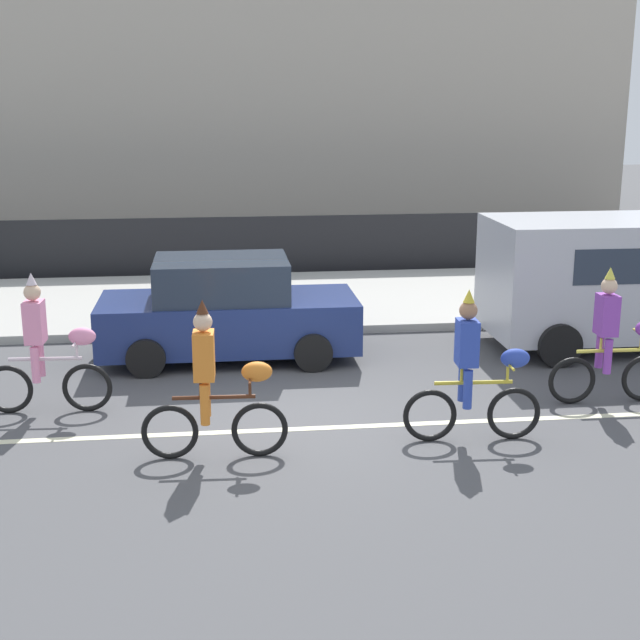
% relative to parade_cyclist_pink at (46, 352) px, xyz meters
% --- Properties ---
extents(ground_plane, '(80.00, 80.00, 0.00)m').
position_rel_parade_cyclist_pink_xyz_m(ground_plane, '(3.29, -0.53, -0.84)').
color(ground_plane, '#4C4C4F').
extents(road_centre_line, '(36.00, 0.14, 0.01)m').
position_rel_parade_cyclist_pink_xyz_m(road_centre_line, '(3.29, -1.03, -0.84)').
color(road_centre_line, beige).
rests_on(road_centre_line, ground).
extents(sidewalk_curb, '(60.00, 5.00, 0.15)m').
position_rel_parade_cyclist_pink_xyz_m(sidewalk_curb, '(3.29, 5.97, -0.77)').
color(sidewalk_curb, '#ADAAA3').
rests_on(sidewalk_curb, ground).
extents(fence_line, '(40.00, 0.08, 1.40)m').
position_rel_parade_cyclist_pink_xyz_m(fence_line, '(3.29, 8.87, -0.14)').
color(fence_line, black).
rests_on(fence_line, ground).
extents(building_backdrop, '(28.00, 8.00, 7.11)m').
position_rel_parade_cyclist_pink_xyz_m(building_backdrop, '(0.24, 17.47, 2.71)').
color(building_backdrop, '#B2A899').
rests_on(building_backdrop, ground).
extents(parade_cyclist_pink, '(1.72, 0.50, 1.92)m').
position_rel_parade_cyclist_pink_xyz_m(parade_cyclist_pink, '(0.00, 0.00, 0.00)').
color(parade_cyclist_pink, black).
rests_on(parade_cyclist_pink, ground).
extents(parade_cyclist_orange, '(1.72, 0.50, 1.92)m').
position_rel_parade_cyclist_pink_xyz_m(parade_cyclist_orange, '(2.23, -1.82, 0.00)').
color(parade_cyclist_orange, black).
rests_on(parade_cyclist_orange, ground).
extents(parade_cyclist_cobalt, '(1.72, 0.50, 1.92)m').
position_rel_parade_cyclist_pink_xyz_m(parade_cyclist_cobalt, '(5.38, -1.65, 0.00)').
color(parade_cyclist_cobalt, black).
rests_on(parade_cyclist_cobalt, ground).
extents(parade_cyclist_purple, '(1.72, 0.50, 1.92)m').
position_rel_parade_cyclist_pink_xyz_m(parade_cyclist_purple, '(7.65, -0.52, 0.00)').
color(parade_cyclist_purple, black).
rests_on(parade_cyclist_purple, ground).
extents(parked_car_navy, '(4.10, 1.92, 1.64)m').
position_rel_parade_cyclist_pink_xyz_m(parked_car_navy, '(2.43, 2.26, -0.06)').
color(parked_car_navy, navy).
rests_on(parked_car_navy, ground).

